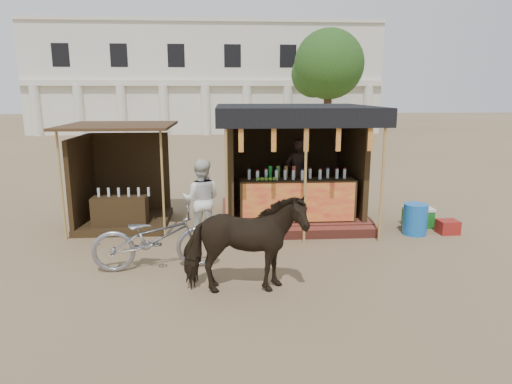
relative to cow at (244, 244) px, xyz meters
The scene contains 11 objects.
ground 1.16m from the cow, 65.76° to the left, with size 120.00×120.00×0.00m, color #846B4C.
main_stall 4.35m from the cow, 71.83° to the left, with size 3.60×3.61×2.78m.
secondary_stall 4.90m from the cow, 125.19° to the left, with size 2.40×2.40×2.38m.
cow is the anchor object (origin of this frame).
motorbike 1.89m from the cow, 144.00° to the left, with size 0.76×2.19×1.15m, color gray.
bystander 2.88m from the cow, 105.94° to the left, with size 0.84×0.65×1.73m, color white.
blue_barrel 4.80m from the cow, 35.35° to the left, with size 0.52×0.52×0.69m, color blue.
red_crate 5.46m from the cow, 30.69° to the left, with size 0.43×0.37×0.30m, color maroon.
cooler 5.38m from the cow, 38.24° to the left, with size 0.65×0.45×0.46m.
background_building 30.92m from the cow, 93.08° to the left, with size 26.00×7.45×8.18m.
tree 24.03m from the cow, 74.96° to the left, with size 4.50×4.40×7.00m.
Camera 1 is at (-0.61, -7.44, 3.10)m, focal length 32.00 mm.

